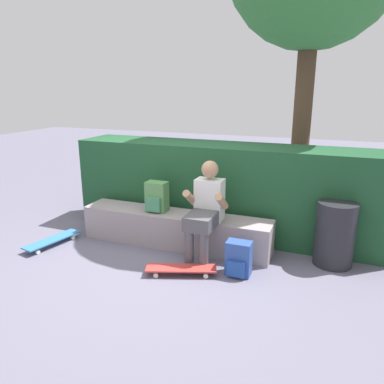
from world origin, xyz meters
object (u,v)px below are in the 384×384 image
Objects in this scene: skateboard_near_person at (181,269)px; trash_bin at (335,234)px; bench_main at (175,229)px; backpack_on_ground at (238,259)px; skateboard_beside_bench at (52,240)px; backpack_on_bench at (157,197)px; person_skater at (206,208)px.

trash_bin is (1.59, 0.91, 0.31)m from skateboard_near_person.
skateboard_near_person is (0.39, -0.73, -0.15)m from bench_main.
skateboard_beside_bench is at bearing -177.48° from backpack_on_ground.
trash_bin is (1.99, 0.18, 0.16)m from bench_main.
skateboard_near_person is at bearing -61.71° from bench_main.
backpack_on_bench reaches higher than skateboard_beside_bench.
person_skater is at bearing -23.06° from bench_main.
skateboard_near_person is at bearing -158.78° from backpack_on_ground.
skateboard_beside_bench is at bearing 176.38° from skateboard_near_person.
backpack_on_bench reaches higher than trash_bin.
person_skater is 2.16m from skateboard_beside_bench.
bench_main is 6.43× the size of backpack_on_bench.
backpack_on_ground is at bearing -145.64° from trash_bin.
skateboard_beside_bench is 3.63m from trash_bin.
bench_main is at bearing 21.60° from skateboard_beside_bench.
bench_main reaches higher than backpack_on_ground.
backpack_on_bench reaches higher than bench_main.
bench_main is 3.12× the size of skateboard_beside_bench.
backpack_on_ground is (0.60, 0.23, 0.12)m from skateboard_near_person.
skateboard_near_person is 1.13m from backpack_on_bench.
bench_main is 1.66m from skateboard_beside_bench.
backpack_on_bench is 2.27m from trash_bin.
skateboard_beside_bench is 2.06× the size of backpack_on_ground.
skateboard_beside_bench is at bearing -169.01° from person_skater.
backpack_on_bench is at bearing -177.91° from bench_main.
person_skater reaches higher than skateboard_beside_bench.
person_skater is at bearing 10.99° from skateboard_beside_bench.
skateboard_near_person is at bearing -47.91° from backpack_on_bench.
person_skater reaches higher than trash_bin.
person_skater is 0.79m from backpack_on_bench.
person_skater is at bearing 78.32° from skateboard_near_person.
skateboard_beside_bench is 2.54m from backpack_on_ground.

